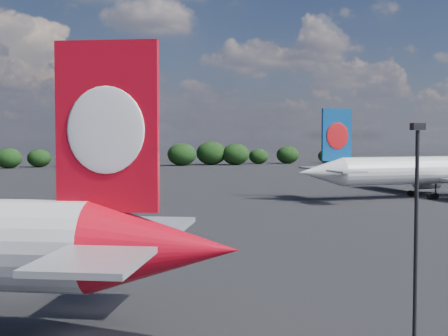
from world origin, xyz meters
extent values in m
plane|color=black|center=(0.00, 60.00, 0.00)|extent=(500.00, 500.00, 0.00)
cone|color=red|center=(6.75, -8.31, 4.96)|extent=(9.24, 7.69, 4.96)
cube|color=red|center=(4.02, -7.14, 11.30)|extent=(5.20, 2.61, 8.92)
ellipsoid|color=white|center=(3.90, -7.41, 11.12)|extent=(3.90, 1.83, 4.56)
ellipsoid|color=white|center=(4.14, -6.86, 11.12)|extent=(3.90, 1.83, 4.56)
cube|color=#93959A|center=(2.77, -12.53, 5.35)|extent=(6.45, 7.23, 0.30)
cube|color=#93959A|center=(7.09, -2.52, 5.35)|extent=(6.45, 7.23, 0.30)
cylinder|color=silver|center=(66.82, 53.82, 4.80)|extent=(36.57, 5.43, 4.80)
cone|color=silver|center=(44.73, 53.44, 4.80)|extent=(7.76, 4.93, 4.80)
cube|color=navy|center=(47.62, 53.49, 10.95)|extent=(5.29, 0.57, 8.64)
ellipsoid|color=red|center=(47.62, 53.20, 10.78)|extent=(4.04, 0.26, 4.42)
ellipsoid|color=red|center=(47.61, 53.78, 10.78)|extent=(4.04, 0.26, 4.42)
cube|color=#93959A|center=(46.75, 48.19, 5.19)|extent=(4.42, 5.84, 0.29)
cube|color=#93959A|center=(46.56, 58.76, 5.19)|extent=(4.42, 5.84, 0.29)
cube|color=#93959A|center=(68.53, 66.34, 3.27)|extent=(6.57, 19.31, 0.53)
cylinder|color=#93959A|center=(70.53, 61.57, 2.02)|extent=(4.85, 2.68, 2.59)
cube|color=#93959A|center=(70.53, 61.57, 2.69)|extent=(2.12, 0.32, 1.15)
cylinder|color=black|center=(64.95, 50.91, 1.44)|extent=(0.27, 0.27, 2.40)
cylinder|color=black|center=(64.95, 50.91, 0.53)|extent=(1.06, 0.45, 1.06)
cylinder|color=black|center=(63.89, 50.89, 0.53)|extent=(1.06, 0.45, 1.06)
cylinder|color=black|center=(64.85, 56.67, 1.44)|extent=(0.27, 0.27, 2.40)
cylinder|color=black|center=(64.85, 56.67, 0.53)|extent=(1.06, 0.45, 1.06)
cylinder|color=black|center=(63.79, 56.65, 0.53)|extent=(1.06, 0.45, 1.06)
cylinder|color=black|center=(15.05, -18.48, 5.52)|extent=(0.16, 0.16, 11.04)
cube|color=black|center=(15.05, -18.48, 11.19)|extent=(0.55, 0.30, 0.28)
cube|color=yellow|center=(12.00, 182.00, 4.00)|extent=(5.00, 0.30, 3.00)
cylinder|color=#92959A|center=(12.00, 182.00, 1.25)|extent=(0.30, 0.30, 2.50)
ellipsoid|color=black|center=(-9.60, 176.42, 3.34)|extent=(8.69, 7.35, 6.68)
ellipsoid|color=black|center=(0.04, 181.85, 3.09)|extent=(8.03, 6.80, 6.18)
ellipsoid|color=black|center=(13.89, 179.96, 4.53)|extent=(11.78, 9.97, 9.06)
ellipsoid|color=black|center=(23.53, 178.49, 4.41)|extent=(11.46, 9.69, 8.81)
ellipsoid|color=black|center=(34.15, 181.43, 4.55)|extent=(11.84, 10.02, 9.11)
ellipsoid|color=black|center=(49.22, 178.76, 4.03)|extent=(10.48, 8.87, 8.06)
ellipsoid|color=black|center=(60.92, 181.25, 4.31)|extent=(11.21, 9.48, 8.62)
ellipsoid|color=black|center=(69.44, 178.55, 3.94)|extent=(10.25, 8.67, 7.88)
ellipsoid|color=black|center=(80.23, 183.70, 2.89)|extent=(7.51, 6.36, 5.78)
ellipsoid|color=black|center=(91.84, 182.87, 3.40)|extent=(8.84, 7.48, 6.80)
ellipsoid|color=black|center=(107.90, 181.77, 2.80)|extent=(7.27, 6.15, 5.59)
camera|label=1|loc=(0.69, -40.06, 10.84)|focal=50.00mm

